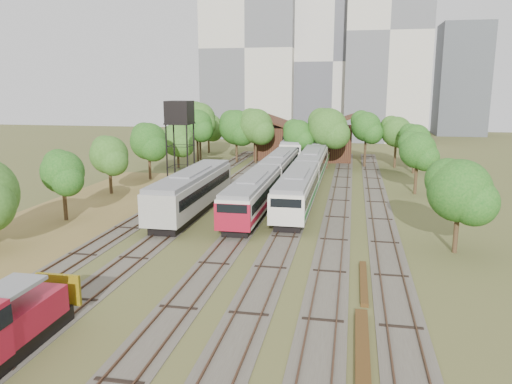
# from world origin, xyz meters

# --- Properties ---
(ground) EXTENTS (240.00, 240.00, 0.00)m
(ground) POSITION_xyz_m (0.00, 0.00, 0.00)
(ground) COLOR #475123
(ground) RESTS_ON ground
(dry_grass_patch) EXTENTS (14.00, 60.00, 0.04)m
(dry_grass_patch) POSITION_xyz_m (-18.00, 8.00, 0.02)
(dry_grass_patch) COLOR brown
(dry_grass_patch) RESTS_ON ground
(tracks) EXTENTS (24.60, 80.00, 0.19)m
(tracks) POSITION_xyz_m (-0.67, 25.00, 0.04)
(tracks) COLOR #4C473D
(tracks) RESTS_ON ground
(railcar_red_set) EXTENTS (2.97, 34.57, 3.68)m
(railcar_red_set) POSITION_xyz_m (-2.00, 25.83, 1.94)
(railcar_red_set) COLOR black
(railcar_red_set) RESTS_ON ground
(railcar_green_set) EXTENTS (3.09, 52.08, 3.82)m
(railcar_green_set) POSITION_xyz_m (2.00, 36.83, 2.02)
(railcar_green_set) COLOR black
(railcar_green_set) RESTS_ON ground
(railcar_rear) EXTENTS (3.31, 16.08, 4.10)m
(railcar_rear) POSITION_xyz_m (-2.00, 53.08, 2.17)
(railcar_rear) COLOR black
(railcar_rear) RESTS_ON ground
(old_grey_coach) EXTENTS (3.28, 18.00, 4.06)m
(old_grey_coach) POSITION_xyz_m (-8.00, 16.85, 2.22)
(old_grey_coach) COLOR black
(old_grey_coach) RESTS_ON ground
(water_tower) EXTENTS (3.04, 3.04, 10.52)m
(water_tower) POSITION_xyz_m (-13.54, 29.36, 8.87)
(water_tower) COLOR black
(water_tower) RESTS_ON ground
(rail_pile_near) EXTENTS (0.65, 9.72, 0.32)m
(rail_pile_near) POSITION_xyz_m (8.00, -7.78, 0.16)
(rail_pile_near) COLOR #513517
(rail_pile_near) RESTS_ON ground
(rail_pile_far) EXTENTS (0.45, 7.16, 0.23)m
(rail_pile_far) POSITION_xyz_m (8.20, 1.59, 0.12)
(rail_pile_far) COLOR #513517
(rail_pile_far) RESTS_ON ground
(maintenance_shed) EXTENTS (16.45, 11.55, 7.58)m
(maintenance_shed) POSITION_xyz_m (-1.00, 57.98, 2.91)
(maintenance_shed) COLOR black
(maintenance_shed) RESTS_ON ground
(tree_band_left) EXTENTS (8.00, 75.69, 8.58)m
(tree_band_left) POSITION_xyz_m (-19.57, 27.19, 4.89)
(tree_band_left) COLOR #382616
(tree_band_left) RESTS_ON ground
(tree_band_far) EXTENTS (36.99, 11.05, 9.62)m
(tree_band_far) POSITION_xyz_m (-3.53, 49.90, 6.00)
(tree_band_far) COLOR #382616
(tree_band_far) RESTS_ON ground
(tree_band_right) EXTENTS (5.64, 40.50, 7.16)m
(tree_band_right) POSITION_xyz_m (15.12, 26.67, 4.86)
(tree_band_right) COLOR #382616
(tree_band_right) RESTS_ON ground
(tower_left) EXTENTS (22.00, 16.00, 42.00)m
(tower_left) POSITION_xyz_m (-18.00, 95.00, 21.00)
(tower_left) COLOR #BEB7A6
(tower_left) RESTS_ON ground
(tower_centre) EXTENTS (20.00, 18.00, 36.00)m
(tower_centre) POSITION_xyz_m (2.00, 100.00, 18.00)
(tower_centre) COLOR beige
(tower_centre) RESTS_ON ground
(tower_right) EXTENTS (18.00, 16.00, 48.00)m
(tower_right) POSITION_xyz_m (14.00, 92.00, 24.00)
(tower_right) COLOR #BEB7A6
(tower_right) RESTS_ON ground
(tower_far_right) EXTENTS (12.00, 12.00, 28.00)m
(tower_far_right) POSITION_xyz_m (34.00, 110.00, 14.00)
(tower_far_right) COLOR #464A4F
(tower_far_right) RESTS_ON ground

